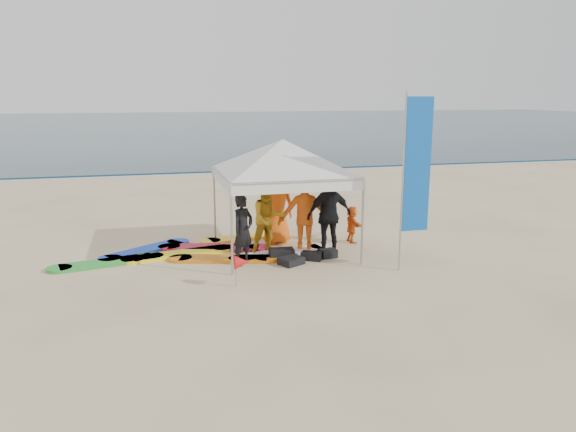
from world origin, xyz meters
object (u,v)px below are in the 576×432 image
(feather_flag, at_px, (416,167))
(marker_pennant, at_px, (242,262))
(person_black_a, at_px, (243,230))
(canopy_tent, at_px, (283,140))
(person_seated, at_px, (352,224))
(person_orange_a, at_px, (304,211))
(person_orange_b, at_px, (276,206))
(person_black_b, at_px, (329,215))
(person_yellow, at_px, (268,218))
(surfboard_spread, at_px, (202,252))

(feather_flag, distance_m, marker_pennant, 4.10)
(person_black_a, distance_m, canopy_tent, 2.30)
(person_seated, bearing_deg, person_orange_a, 107.63)
(canopy_tent, bearing_deg, feather_flag, -40.36)
(person_orange_a, relative_size, person_orange_b, 1.03)
(person_orange_b, distance_m, feather_flag, 3.86)
(marker_pennant, bearing_deg, person_black_a, 78.96)
(person_black_b, height_order, person_orange_b, person_orange_b)
(person_black_b, bearing_deg, feather_flag, 123.67)
(person_orange_b, distance_m, marker_pennant, 3.34)
(person_black_a, bearing_deg, feather_flag, -57.64)
(feather_flag, bearing_deg, person_yellow, 144.49)
(person_orange_b, xyz_separation_m, surfboard_spread, (-1.93, -0.44, -0.92))
(person_orange_a, relative_size, feather_flag, 0.52)
(person_black_a, distance_m, feather_flag, 3.93)
(person_seated, distance_m, marker_pennant, 4.19)
(person_black_a, relative_size, canopy_tent, 0.38)
(person_orange_a, distance_m, person_orange_b, 0.95)
(person_black_a, xyz_separation_m, person_seated, (2.99, 1.17, -0.31))
(person_black_b, xyz_separation_m, marker_pennant, (-2.35, -1.71, -0.45))
(person_yellow, distance_m, person_orange_b, 0.95)
(surfboard_spread, bearing_deg, person_orange_b, 12.92)
(person_black_b, distance_m, person_orange_b, 1.61)
(person_orange_b, relative_size, person_seated, 2.04)
(person_yellow, relative_size, canopy_tent, 0.42)
(person_orange_a, distance_m, surfboard_spread, 2.63)
(person_yellow, relative_size, person_orange_b, 0.90)
(person_orange_b, bearing_deg, person_black_b, 119.90)
(person_black_b, bearing_deg, person_orange_a, -55.38)
(person_yellow, height_order, person_black_b, person_black_b)
(marker_pennant, bearing_deg, person_orange_a, 49.24)
(person_yellow, height_order, person_orange_a, person_orange_a)
(person_seated, distance_m, feather_flag, 3.02)
(person_black_a, height_order, surfboard_spread, person_black_a)
(canopy_tent, distance_m, feather_flag, 3.12)
(person_seated, xyz_separation_m, feather_flag, (0.45, -2.42, 1.75))
(person_black_a, xyz_separation_m, person_black_b, (2.07, 0.26, 0.17))
(person_seated, xyz_separation_m, marker_pennant, (-3.27, -2.62, 0.03))
(person_black_a, bearing_deg, marker_pennant, -138.75)
(person_black_b, relative_size, person_orange_b, 1.00)
(person_black_a, distance_m, person_yellow, 1.00)
(person_black_a, relative_size, person_orange_b, 0.82)
(marker_pennant, bearing_deg, feather_flag, 3.05)
(person_orange_a, bearing_deg, feather_flag, 142.29)
(person_yellow, bearing_deg, person_black_a, -143.08)
(surfboard_spread, bearing_deg, person_yellow, -15.33)
(person_black_a, distance_m, person_seated, 3.22)
(person_black_a, relative_size, marker_pennant, 2.45)
(feather_flag, relative_size, marker_pennant, 5.89)
(person_black_a, relative_size, person_black_b, 0.82)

